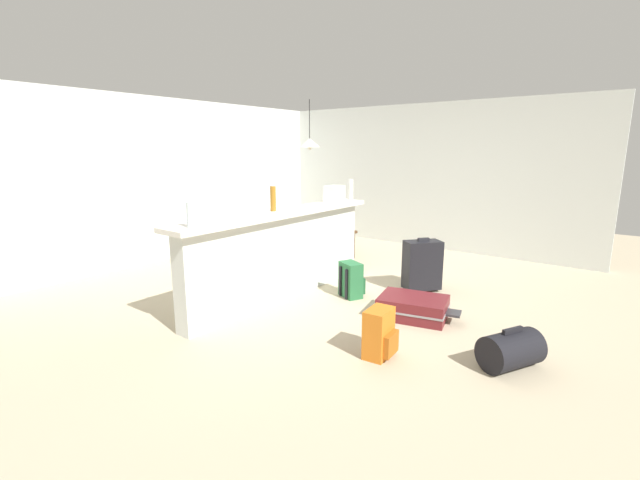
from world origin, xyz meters
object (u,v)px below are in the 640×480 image
(backpack_green, at_px, (351,280))
(duffel_bag_black, at_px, (511,350))
(pendant_lamp, at_px, (310,143))
(bottle_amber, at_px, (273,199))
(dining_table, at_px, (311,214))
(backpack_orange, at_px, (380,334))
(bottle_white, at_px, (351,190))
(suitcase_flat_maroon, at_px, (413,307))
(grocery_bag, at_px, (334,194))
(bottle_clear, at_px, (190,215))
(suitcase_upright_black, at_px, (422,265))
(dining_chair_near_partition, at_px, (336,226))

(backpack_green, relative_size, duffel_bag_black, 0.74)
(pendant_lamp, bearing_deg, bottle_amber, -151.96)
(dining_table, bearing_deg, backpack_orange, -132.84)
(bottle_white, bearing_deg, suitcase_flat_maroon, -123.42)
(pendant_lamp, height_order, backpack_green, pendant_lamp)
(grocery_bag, height_order, backpack_green, grocery_bag)
(bottle_white, height_order, dining_table, bottle_white)
(suitcase_flat_maroon, height_order, backpack_green, backpack_green)
(bottle_amber, height_order, backpack_green, bottle_amber)
(bottle_white, bearing_deg, backpack_green, -145.36)
(bottle_clear, height_order, pendant_lamp, pendant_lamp)
(suitcase_flat_maroon, bearing_deg, suitcase_upright_black, 19.22)
(bottle_clear, xyz_separation_m, bottle_amber, (1.22, 0.13, 0.03))
(backpack_green, relative_size, backpack_orange, 1.00)
(bottle_white, distance_m, duffel_bag_black, 3.06)
(dining_table, xyz_separation_m, backpack_green, (-1.50, -1.81, -0.44))
(pendant_lamp, bearing_deg, backpack_orange, -132.52)
(bottle_white, bearing_deg, bottle_amber, 172.77)
(bottle_clear, height_order, suitcase_flat_maroon, bottle_clear)
(bottle_amber, distance_m, suitcase_flat_maroon, 1.95)
(backpack_green, distance_m, suitcase_upright_black, 0.93)
(bottle_amber, distance_m, dining_table, 2.39)
(dining_table, xyz_separation_m, pendant_lamp, (-0.06, -0.03, 1.18))
(backpack_orange, bearing_deg, bottle_clear, 112.07)
(dining_table, height_order, backpack_orange, dining_table)
(grocery_bag, relative_size, dining_chair_near_partition, 0.28)
(bottle_amber, height_order, suitcase_flat_maroon, bottle_amber)
(suitcase_flat_maroon, height_order, duffel_bag_black, duffel_bag_black)
(grocery_bag, bearing_deg, dining_chair_near_partition, 33.54)
(bottle_clear, height_order, bottle_white, bottle_white)
(pendant_lamp, relative_size, backpack_orange, 1.88)
(grocery_bag, bearing_deg, dining_table, 50.44)
(grocery_bag, height_order, suitcase_flat_maroon, grocery_bag)
(grocery_bag, distance_m, suitcase_upright_black, 1.47)
(dining_table, distance_m, pendant_lamp, 1.18)
(dining_table, xyz_separation_m, dining_chair_near_partition, (-0.05, -0.56, -0.13))
(bottle_white, bearing_deg, grocery_bag, 159.28)
(backpack_green, bearing_deg, dining_chair_near_partition, 40.66)
(bottle_white, bearing_deg, duffel_bag_black, -119.96)
(bottle_amber, height_order, bottle_white, bottle_white)
(bottle_amber, distance_m, dining_chair_near_partition, 2.18)
(suitcase_upright_black, bearing_deg, bottle_clear, 155.17)
(dining_table, xyz_separation_m, suitcase_flat_maroon, (-1.65, -2.68, -0.54))
(bottle_clear, distance_m, backpack_green, 2.10)
(suitcase_upright_black, xyz_separation_m, duffel_bag_black, (-1.38, -1.39, -0.18))
(bottle_white, relative_size, suitcase_upright_black, 0.44)
(backpack_green, xyz_separation_m, backpack_orange, (-1.13, -1.02, 0.00))
(bottle_clear, xyz_separation_m, suitcase_upright_black, (2.49, -1.15, -0.82))
(bottle_amber, relative_size, suitcase_upright_black, 0.42)
(dining_chair_near_partition, bearing_deg, grocery_bag, -146.46)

